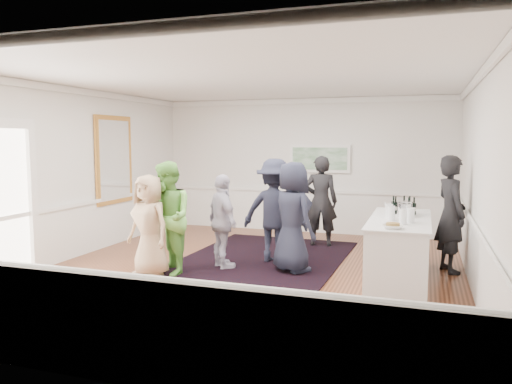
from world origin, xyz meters
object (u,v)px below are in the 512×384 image
(guest_green, at_px, (168,218))
(ice_bucket, at_px, (405,209))
(guest_dark_a, at_px, (275,211))
(guest_tan, at_px, (149,226))
(bartender, at_px, (451,214))
(guest_lilac, at_px, (223,222))
(nut_bowl, at_px, (393,226))
(guest_dark_b, at_px, (321,201))
(guest_navy, at_px, (293,217))
(serving_table, at_px, (399,249))

(guest_green, distance_m, ice_bucket, 3.86)
(guest_dark_a, height_order, ice_bucket, guest_dark_a)
(guest_tan, bearing_deg, bartender, 38.26)
(guest_dark_a, relative_size, ice_bucket, 7.25)
(ice_bucket, bearing_deg, bartender, 37.00)
(bartender, relative_size, guest_lilac, 1.20)
(bartender, height_order, guest_dark_a, bartender)
(guest_green, height_order, nut_bowl, guest_green)
(guest_dark_b, height_order, guest_navy, guest_dark_b)
(serving_table, distance_m, guest_dark_a, 2.31)
(bartender, bearing_deg, guest_dark_a, 73.39)
(guest_green, bearing_deg, nut_bowl, 41.83)
(bartender, xyz_separation_m, guest_navy, (-2.51, -0.85, -0.05))
(ice_bucket, bearing_deg, guest_tan, -161.73)
(guest_green, height_order, guest_dark_a, guest_dark_a)
(guest_lilac, relative_size, ice_bucket, 6.29)
(bartender, relative_size, guest_navy, 1.06)
(guest_green, relative_size, ice_bucket, 7.23)
(guest_lilac, relative_size, guest_dark_a, 0.87)
(guest_tan, height_order, nut_bowl, guest_tan)
(guest_dark_b, bearing_deg, guest_navy, 82.60)
(ice_bucket, bearing_deg, serving_table, -103.85)
(guest_green, xyz_separation_m, ice_bucket, (3.70, 1.11, 0.16))
(guest_navy, bearing_deg, bartender, -122.97)
(guest_green, xyz_separation_m, guest_lilac, (0.71, 0.64, -0.12))
(guest_navy, bearing_deg, serving_table, -139.12)
(guest_dark_b, bearing_deg, guest_dark_a, 65.50)
(bartender, xyz_separation_m, guest_dark_a, (-3.00, -0.28, -0.04))
(guest_dark_a, bearing_deg, serving_table, 169.87)
(guest_navy, bearing_deg, guest_tan, 63.32)
(guest_green, relative_size, guest_lilac, 1.15)
(guest_dark_b, bearing_deg, ice_bucket, 126.86)
(bartender, height_order, ice_bucket, bartender)
(guest_green, bearing_deg, guest_lilac, 85.05)
(ice_bucket, bearing_deg, guest_navy, -170.47)
(ice_bucket, bearing_deg, guest_dark_a, 173.37)
(guest_navy, bearing_deg, ice_bucket, -132.08)
(bartender, height_order, guest_lilac, bartender)
(bartender, xyz_separation_m, nut_bowl, (-0.84, -1.74, 0.04))
(ice_bucket, bearing_deg, nut_bowl, -95.34)
(guest_dark_b, xyz_separation_m, nut_bowl, (1.63, -3.06, 0.08))
(bartender, xyz_separation_m, guest_dark_b, (-2.47, 1.31, -0.04))
(serving_table, xyz_separation_m, ice_bucket, (0.06, 0.22, 0.61))
(guest_navy, relative_size, ice_bucket, 7.16)
(nut_bowl, bearing_deg, guest_dark_a, 145.95)
(guest_lilac, bearing_deg, guest_dark_b, -74.61)
(serving_table, height_order, ice_bucket, ice_bucket)
(guest_tan, xyz_separation_m, guest_dark_a, (1.66, 1.56, 0.11))
(guest_navy, bearing_deg, guest_dark_b, -52.80)
(guest_tan, bearing_deg, serving_table, 32.13)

